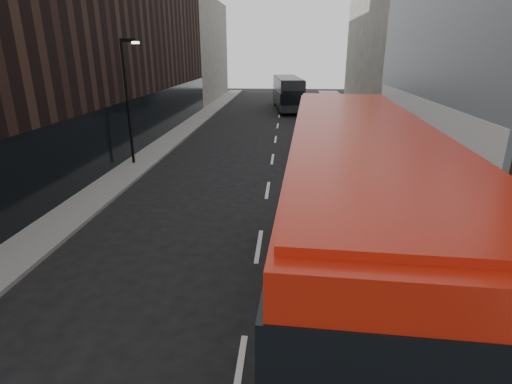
% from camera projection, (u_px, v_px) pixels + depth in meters
% --- Properties ---
extents(sidewalk_right, '(3.00, 80.00, 0.15)m').
position_uv_depth(sidewalk_right, '(376.00, 143.00, 29.49)').
color(sidewalk_right, slate).
rests_on(sidewalk_right, ground).
extents(sidewalk_left, '(2.00, 80.00, 0.15)m').
position_uv_depth(sidewalk_left, '(171.00, 139.00, 30.64)').
color(sidewalk_left, slate).
rests_on(sidewalk_left, ground).
extents(building_victorian, '(6.50, 24.00, 21.00)m').
position_uv_depth(building_victorian, '(386.00, 20.00, 43.84)').
color(building_victorian, '#615C55').
rests_on(building_victorian, ground).
extents(building_left_mid, '(5.00, 24.00, 14.00)m').
position_uv_depth(building_left_mid, '(141.00, 44.00, 33.28)').
color(building_left_mid, black).
rests_on(building_left_mid, ground).
extents(building_left_far, '(5.00, 20.00, 13.00)m').
position_uv_depth(building_left_far, '(198.00, 51.00, 54.12)').
color(building_left_far, '#615C55').
rests_on(building_left_far, ground).
extents(street_lamp, '(1.06, 0.22, 7.00)m').
position_uv_depth(street_lamp, '(128.00, 94.00, 22.71)').
color(street_lamp, black).
rests_on(street_lamp, sidewalk_left).
extents(red_bus, '(3.59, 12.72, 5.08)m').
position_uv_depth(red_bus, '(353.00, 219.00, 9.30)').
color(red_bus, '#A01809').
rests_on(red_bus, ground).
extents(grey_bus, '(3.85, 11.55, 3.67)m').
position_uv_depth(grey_bus, '(287.00, 92.00, 46.07)').
color(grey_bus, black).
rests_on(grey_bus, ground).
extents(car_a, '(1.96, 4.65, 1.57)m').
position_uv_depth(car_a, '(331.00, 150.00, 24.27)').
color(car_a, black).
rests_on(car_a, ground).
extents(car_b, '(1.81, 4.10, 1.31)m').
position_uv_depth(car_b, '(306.00, 148.00, 25.46)').
color(car_b, '#979AA0').
rests_on(car_b, ground).
extents(car_c, '(2.55, 5.05, 1.41)m').
position_uv_depth(car_c, '(319.00, 136.00, 28.66)').
color(car_c, black).
rests_on(car_c, ground).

